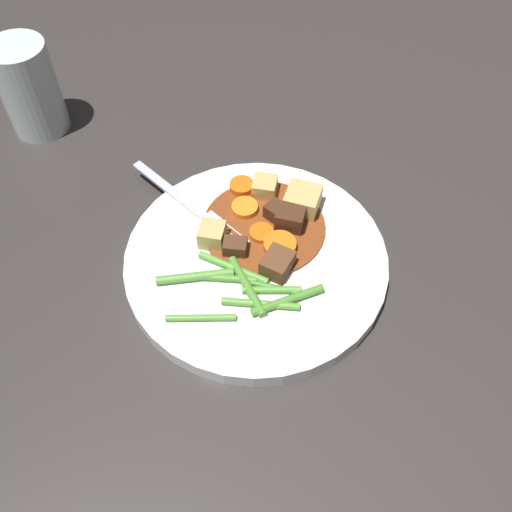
{
  "coord_description": "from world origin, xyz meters",
  "views": [
    {
      "loc": [
        -0.34,
        -0.07,
        0.49
      ],
      "look_at": [
        0.0,
        0.0,
        0.02
      ],
      "focal_mm": 40.11,
      "sensor_mm": 36.0,
      "label": 1
    }
  ],
  "objects_px": {
    "carrot_slice_1": "(245,209)",
    "potato_chunk_0": "(212,235)",
    "carrot_slice_0": "(257,233)",
    "fork": "(191,206)",
    "potato_chunk_2": "(303,200)",
    "meat_chunk_1": "(235,247)",
    "potato_chunk_1": "(265,188)",
    "carrot_slice_2": "(280,246)",
    "meat_chunk_3": "(278,214)",
    "water_glass": "(29,89)",
    "dinner_plate": "(256,261)",
    "carrot_slice_3": "(242,187)",
    "meat_chunk_0": "(290,220)",
    "meat_chunk_2": "(277,264)"
  },
  "relations": [
    {
      "from": "meat_chunk_3",
      "to": "water_glass",
      "type": "xyz_separation_m",
      "value": [
        0.1,
        0.32,
        0.03
      ]
    },
    {
      "from": "dinner_plate",
      "to": "water_glass",
      "type": "distance_m",
      "value": 0.35
    },
    {
      "from": "carrot_slice_2",
      "to": "meat_chunk_3",
      "type": "xyz_separation_m",
      "value": [
        0.04,
        0.01,
        0.0
      ]
    },
    {
      "from": "potato_chunk_0",
      "to": "fork",
      "type": "relative_size",
      "value": 0.17
    },
    {
      "from": "potato_chunk_0",
      "to": "meat_chunk_3",
      "type": "height_order",
      "value": "potato_chunk_0"
    },
    {
      "from": "potato_chunk_0",
      "to": "potato_chunk_2",
      "type": "height_order",
      "value": "potato_chunk_2"
    },
    {
      "from": "meat_chunk_1",
      "to": "meat_chunk_3",
      "type": "height_order",
      "value": "meat_chunk_3"
    },
    {
      "from": "meat_chunk_3",
      "to": "water_glass",
      "type": "relative_size",
      "value": 0.23
    },
    {
      "from": "carrot_slice_1",
      "to": "meat_chunk_3",
      "type": "height_order",
      "value": "meat_chunk_3"
    },
    {
      "from": "carrot_slice_1",
      "to": "potato_chunk_2",
      "type": "distance_m",
      "value": 0.06
    },
    {
      "from": "meat_chunk_0",
      "to": "fork",
      "type": "distance_m",
      "value": 0.11
    },
    {
      "from": "carrot_slice_2",
      "to": "meat_chunk_3",
      "type": "distance_m",
      "value": 0.04
    },
    {
      "from": "carrot_slice_0",
      "to": "fork",
      "type": "xyz_separation_m",
      "value": [
        0.02,
        0.08,
        -0.0
      ]
    },
    {
      "from": "meat_chunk_0",
      "to": "meat_chunk_1",
      "type": "bearing_deg",
      "value": 132.87
    },
    {
      "from": "carrot_slice_3",
      "to": "potato_chunk_1",
      "type": "relative_size",
      "value": 1.04
    },
    {
      "from": "carrot_slice_0",
      "to": "carrot_slice_1",
      "type": "height_order",
      "value": "carrot_slice_1"
    },
    {
      "from": "dinner_plate",
      "to": "fork",
      "type": "xyz_separation_m",
      "value": [
        0.05,
        0.08,
        0.01
      ]
    },
    {
      "from": "carrot_slice_2",
      "to": "fork",
      "type": "xyz_separation_m",
      "value": [
        0.04,
        0.11,
        -0.0
      ]
    },
    {
      "from": "dinner_plate",
      "to": "meat_chunk_0",
      "type": "height_order",
      "value": "meat_chunk_0"
    },
    {
      "from": "potato_chunk_2",
      "to": "meat_chunk_1",
      "type": "xyz_separation_m",
      "value": [
        -0.07,
        0.06,
        -0.0
      ]
    },
    {
      "from": "carrot_slice_1",
      "to": "meat_chunk_0",
      "type": "xyz_separation_m",
      "value": [
        -0.01,
        -0.05,
        0.01
      ]
    },
    {
      "from": "potato_chunk_0",
      "to": "water_glass",
      "type": "xyz_separation_m",
      "value": [
        0.15,
        0.26,
        0.03
      ]
    },
    {
      "from": "carrot_slice_0",
      "to": "meat_chunk_3",
      "type": "relative_size",
      "value": 0.96
    },
    {
      "from": "carrot_slice_0",
      "to": "potato_chunk_1",
      "type": "height_order",
      "value": "potato_chunk_1"
    },
    {
      "from": "carrot_slice_1",
      "to": "meat_chunk_2",
      "type": "height_order",
      "value": "meat_chunk_2"
    },
    {
      "from": "carrot_slice_0",
      "to": "potato_chunk_1",
      "type": "xyz_separation_m",
      "value": [
        0.06,
        0.0,
        0.01
      ]
    },
    {
      "from": "carrot_slice_3",
      "to": "meat_chunk_0",
      "type": "height_order",
      "value": "meat_chunk_0"
    },
    {
      "from": "meat_chunk_0",
      "to": "meat_chunk_2",
      "type": "height_order",
      "value": "meat_chunk_0"
    },
    {
      "from": "potato_chunk_1",
      "to": "water_glass",
      "type": "height_order",
      "value": "water_glass"
    },
    {
      "from": "carrot_slice_0",
      "to": "carrot_slice_1",
      "type": "relative_size",
      "value": 0.89
    },
    {
      "from": "meat_chunk_0",
      "to": "meat_chunk_3",
      "type": "relative_size",
      "value": 1.09
    },
    {
      "from": "water_glass",
      "to": "fork",
      "type": "bearing_deg",
      "value": -115.23
    },
    {
      "from": "potato_chunk_0",
      "to": "fork",
      "type": "bearing_deg",
      "value": 41.32
    },
    {
      "from": "carrot_slice_3",
      "to": "meat_chunk_2",
      "type": "bearing_deg",
      "value": -148.78
    },
    {
      "from": "carrot_slice_2",
      "to": "carrot_slice_3",
      "type": "bearing_deg",
      "value": 37.98
    },
    {
      "from": "carrot_slice_3",
      "to": "fork",
      "type": "bearing_deg",
      "value": 126.48
    },
    {
      "from": "dinner_plate",
      "to": "meat_chunk_0",
      "type": "xyz_separation_m",
      "value": [
        0.04,
        -0.03,
        0.02
      ]
    },
    {
      "from": "potato_chunk_0",
      "to": "fork",
      "type": "distance_m",
      "value": 0.05
    },
    {
      "from": "meat_chunk_0",
      "to": "water_glass",
      "type": "bearing_deg",
      "value": 71.68
    },
    {
      "from": "potato_chunk_1",
      "to": "meat_chunk_3",
      "type": "height_order",
      "value": "same"
    },
    {
      "from": "carrot_slice_1",
      "to": "potato_chunk_0",
      "type": "xyz_separation_m",
      "value": [
        -0.05,
        0.02,
        0.01
      ]
    },
    {
      "from": "carrot_slice_1",
      "to": "potato_chunk_2",
      "type": "height_order",
      "value": "potato_chunk_2"
    },
    {
      "from": "potato_chunk_0",
      "to": "meat_chunk_1",
      "type": "relative_size",
      "value": 1.09
    },
    {
      "from": "carrot_slice_1",
      "to": "meat_chunk_1",
      "type": "distance_m",
      "value": 0.06
    },
    {
      "from": "potato_chunk_1",
      "to": "potato_chunk_2",
      "type": "bearing_deg",
      "value": -105.13
    },
    {
      "from": "meat_chunk_3",
      "to": "fork",
      "type": "height_order",
      "value": "meat_chunk_3"
    },
    {
      "from": "potato_chunk_2",
      "to": "potato_chunk_0",
      "type": "bearing_deg",
      "value": 128.11
    },
    {
      "from": "meat_chunk_1",
      "to": "fork",
      "type": "bearing_deg",
      "value": 51.45
    },
    {
      "from": "carrot_slice_3",
      "to": "potato_chunk_0",
      "type": "bearing_deg",
      "value": 170.33
    },
    {
      "from": "carrot_slice_1",
      "to": "potato_chunk_2",
      "type": "relative_size",
      "value": 0.81
    }
  ]
}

